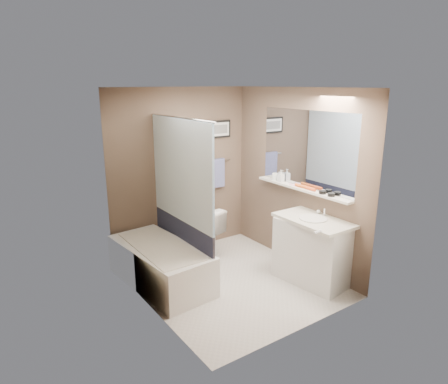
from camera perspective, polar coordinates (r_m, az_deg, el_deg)
ground at (r=5.23m, az=0.96°, el=-12.60°), size 2.50×2.50×0.00m
ceiling at (r=4.62m, az=1.09°, el=14.45°), size 2.20×2.50×0.04m
wall_back at (r=5.80m, az=-6.10°, el=2.80°), size 2.20×0.04×2.40m
wall_front at (r=3.90m, az=11.66°, el=-3.70°), size 2.20×0.04×2.40m
wall_left at (r=4.27m, az=-10.82°, el=-1.97°), size 0.04×2.50×2.40m
wall_right at (r=5.47m, az=10.25°, el=1.87°), size 0.04×2.50×2.40m
tile_surround at (r=4.77m, az=-13.31°, el=-2.80°), size 0.02×1.55×2.00m
curtain_rod at (r=4.85m, az=-6.36°, el=10.50°), size 0.02×1.55×0.02m
curtain_upper at (r=4.95m, az=-6.14°, el=2.98°), size 0.03×1.45×1.28m
curtain_lower at (r=5.18m, az=-5.88°, el=-5.91°), size 0.03×1.45×0.36m
mirror at (r=5.30m, az=11.68°, el=5.99°), size 0.02×1.60×1.00m
shelf at (r=5.36m, az=10.98°, el=0.46°), size 0.12×1.60×0.03m
towel_bar at (r=6.05m, az=-1.48°, el=4.35°), size 0.60×0.02×0.02m
towel at (r=6.07m, az=-1.36°, el=2.66°), size 0.34×0.05×0.44m
art_frame at (r=5.99m, az=-1.60°, el=8.89°), size 0.62×0.02×0.26m
art_mat at (r=5.98m, az=-1.52°, el=8.88°), size 0.56×0.00×0.20m
art_image at (r=5.97m, az=-1.51°, el=8.88°), size 0.50×0.00×0.13m
door at (r=4.36m, az=16.67°, el=-4.80°), size 0.80×0.02×2.00m
door_handle at (r=4.15m, az=13.23°, el=-5.57°), size 0.10×0.02×0.02m
bathtub at (r=5.14m, az=-9.04°, el=-10.24°), size 0.83×1.56×0.50m
tub_rim at (r=5.03m, az=-9.15°, el=-7.67°), size 0.56×1.36×0.02m
toilet at (r=5.82m, az=-3.52°, el=-5.70°), size 0.58×0.79×0.73m
vanity at (r=5.19m, az=12.49°, el=-8.34°), size 0.61×0.96×0.80m
countertop at (r=5.03m, az=12.69°, el=-3.97°), size 0.54×0.96×0.04m
sink_basin at (r=5.01m, az=12.63°, el=-3.70°), size 0.34×0.34×0.01m
faucet_spout at (r=5.14m, az=14.18°, el=-2.81°), size 0.02×0.02×0.10m
faucet_knob at (r=5.21m, az=13.34°, el=-2.75°), size 0.05×0.05×0.05m
candle_bowl_near at (r=5.03m, az=15.08°, el=-0.37°), size 0.09×0.09×0.04m
candle_bowl_far at (r=5.12m, az=13.89°, el=-0.03°), size 0.09×0.09×0.04m
hair_brush_front at (r=5.26m, az=12.05°, el=0.53°), size 0.05×0.22×0.04m
hair_brush_back at (r=5.35m, az=11.03°, el=0.83°), size 0.04×0.22×0.04m
pink_comb at (r=5.46m, az=9.82°, el=1.00°), size 0.05×0.16×0.01m
glass_jar at (r=5.71m, az=7.30°, el=2.19°), size 0.08×0.08×0.10m
soap_bottle at (r=5.62m, az=8.13°, el=2.29°), size 0.08×0.09×0.17m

